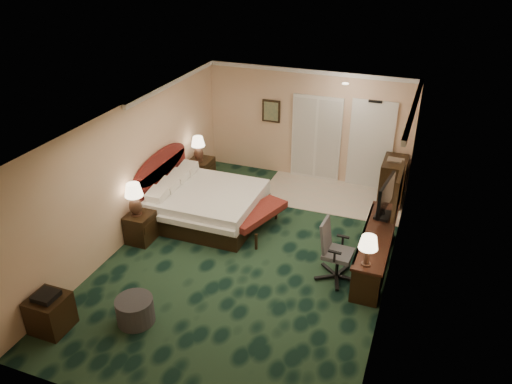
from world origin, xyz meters
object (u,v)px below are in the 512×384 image
at_px(side_table, 50,313).
at_px(nightstand_far, 201,172).
at_px(lamp_far, 198,149).
at_px(desk, 375,250).
at_px(lamp_near, 135,200).
at_px(bed_bench, 258,221).
at_px(minibar, 393,181).
at_px(ottoman, 135,310).
at_px(bed, 208,205).
at_px(nightstand_near, 141,227).
at_px(desk_chair, 338,252).
at_px(tv, 385,199).

bearing_deg(side_table, nightstand_far, 90.26).
bearing_deg(lamp_far, desk, -22.48).
bearing_deg(lamp_near, bed_bench, 28.78).
bearing_deg(minibar, ottoman, -120.69).
distance_m(bed, side_table, 3.95).
xyz_separation_m(lamp_far, bed_bench, (2.04, -1.48, -0.71)).
height_order(nightstand_near, side_table, nightstand_near).
distance_m(nightstand_far, desk_chair, 4.61).
relative_size(lamp_near, desk, 0.28).
bearing_deg(desk_chair, nightstand_near, -174.34).
height_order(desk_chair, minibar, desk_chair).
distance_m(bed_bench, ottoman, 3.28).
height_order(lamp_near, minibar, lamp_near).
bearing_deg(ottoman, nightstand_far, 103.73).
distance_m(nightstand_near, side_table, 2.63).
xyz_separation_m(nightstand_far, bed_bench, (2.03, -1.53, -0.08)).
bearing_deg(side_table, desk, 37.54).
xyz_separation_m(bed, ottoman, (0.27, -3.27, -0.12)).
distance_m(bed, desk, 3.60).
relative_size(bed, nightstand_near, 3.54).
height_order(nightstand_near, lamp_near, lamp_near).
height_order(nightstand_near, minibar, minibar).
bearing_deg(side_table, ottoman, 27.59).
distance_m(nightstand_far, tv, 4.68).
height_order(nightstand_near, bed_bench, nightstand_near).
bearing_deg(bed, side_table, -102.44).
relative_size(nightstand_near, side_table, 1.01).
relative_size(lamp_near, minibar, 0.68).
bearing_deg(desk, bed_bench, 171.58).
relative_size(nightstand_far, bed_bench, 0.46).
height_order(side_table, desk, desk).
bearing_deg(ottoman, bed_bench, 74.50).
bearing_deg(lamp_far, bed_bench, -36.09).
relative_size(lamp_far, desk_chair, 0.54).
bearing_deg(lamp_near, bed, 53.23).
distance_m(side_table, desk_chair, 4.77).
distance_m(lamp_near, desk, 4.61).
bearing_deg(ottoman, nightstand_near, 119.74).
distance_m(lamp_near, side_table, 2.68).
height_order(lamp_near, lamp_far, lamp_near).
xyz_separation_m(bed, tv, (3.57, 0.19, 0.74)).
bearing_deg(desk, lamp_near, -170.06).
bearing_deg(lamp_near, lamp_far, 88.89).
distance_m(desk, minibar, 2.70).
xyz_separation_m(lamp_near, minibar, (4.47, 3.48, -0.44)).
height_order(lamp_near, side_table, lamp_near).
height_order(bed, lamp_near, lamp_near).
xyz_separation_m(lamp_near, side_table, (0.08, -2.61, -0.64)).
bearing_deg(ottoman, bed, 94.79).
relative_size(nightstand_near, lamp_near, 0.89).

